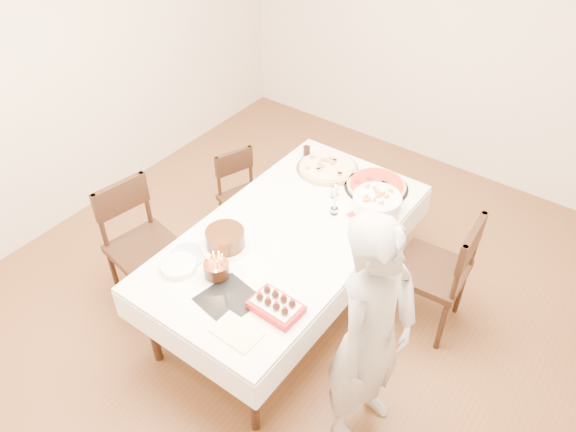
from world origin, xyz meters
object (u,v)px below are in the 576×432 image
Objects in this scene: pizza_white at (328,167)px; taper_candle at (335,199)px; chair_left_savory at (246,201)px; cola_glass at (307,152)px; chair_left_dessert at (145,249)px; pasta_bowl at (377,202)px; strawberry_box at (276,306)px; pizza_pepperoni at (376,186)px; birthday_cake at (216,265)px; layer_cake at (225,239)px; dining_table at (288,271)px; chair_right_savory at (431,271)px; person at (372,338)px.

taper_candle reaches higher than pizza_white.
taper_candle reaches higher than chair_left_savory.
pizza_white is at bearing -9.58° from cola_glass.
chair_left_dessert is 1.53m from pizza_white.
pizza_white is at bearing 159.59° from pasta_bowl.
strawberry_box is (1.25, -0.06, 0.29)m from chair_left_dessert.
chair_left_dessert is 1.78m from pizza_pepperoni.
chair_left_savory is 1.66× the size of pizza_pepperoni.
pizza_white is 1.39m from birthday_cake.
taper_candle reaches higher than cola_glass.
pizza_white is 1.85× the size of taper_candle.
birthday_cake is at bearing -77.96° from cola_glass.
layer_cake is 2.07× the size of birthday_cake.
pasta_bowl reaches higher than pizza_white.
pasta_bowl is 0.32m from taper_candle.
birthday_cake is at bearing 179.41° from strawberry_box.
dining_table is at bearing -138.85° from chair_left_dessert.
taper_candle is 0.74m from cola_glass.
taper_candle is at bearing -173.78° from chair_right_savory.
cola_glass is (0.47, 1.37, 0.30)m from chair_left_dessert.
chair_left_savory is (-1.63, -0.07, -0.10)m from chair_right_savory.
pizza_white is 0.60m from pasta_bowl.
pasta_bowl reaches higher than cola_glass.
person is 15.67× the size of cola_glass.
cola_glass reaches higher than pizza_pepperoni.
birthday_cake is at bearing -136.65° from chair_right_savory.
layer_cake is (-0.62, -0.94, 0.00)m from pasta_bowl.
chair_left_dessert is at bearing -139.00° from taper_candle.
person is at bearing 171.42° from chair_left_savory.
person is 1.06m from birthday_cake.
pizza_white is 0.56m from taper_candle.
pasta_bowl is 1.12m from layer_cake.
strawberry_box is (0.21, -0.96, -0.10)m from taper_candle.
taper_candle reaches higher than chair_right_savory.
chair_left_savory is at bearing 67.13° from person.
dining_table is 6.45× the size of layer_cake.
person is at bearing 9.67° from strawberry_box.
pizza_white is (-1.07, 0.29, 0.27)m from chair_right_savory.
chair_left_savory is 0.65m from cola_glass.
birthday_cake is at bearing -104.22° from pizza_pepperoni.
chair_left_savory is 1.98m from person.
chair_right_savory is at bearing 10.38° from taper_candle.
cola_glass is (-0.42, 0.83, 0.43)m from dining_table.
taper_candle is (-0.74, -0.13, 0.38)m from chair_right_savory.
chair_left_dessert reaches higher than strawberry_box.
pasta_bowl is 1.27m from birthday_cake.
person reaches higher than pizza_pepperoni.
person is at bearing -61.70° from pizza_pepperoni.
pizza_white is at bearing 111.53° from strawberry_box.
chair_right_savory is 0.76m from pizza_pepperoni.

